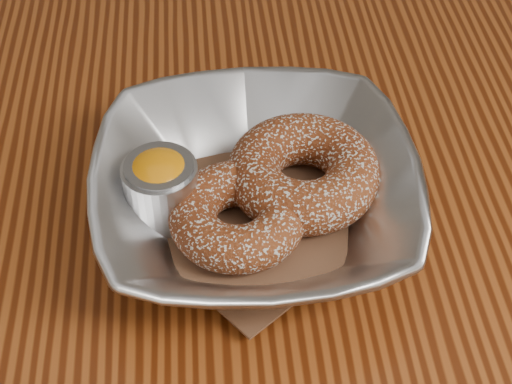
{
  "coord_description": "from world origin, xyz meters",
  "views": [
    {
      "loc": [
        -0.15,
        -0.29,
        1.16
      ],
      "look_at": [
        -0.12,
        0.08,
        0.78
      ],
      "focal_mm": 55.0,
      "sensor_mm": 36.0,
      "label": 1
    }
  ],
  "objects": [
    {
      "name": "ramekin",
      "position": [
        -0.18,
        0.08,
        0.78
      ],
      "size": [
        0.05,
        0.05,
        0.05
      ],
      "color": "#B4B7BC",
      "rests_on": "table"
    },
    {
      "name": "donut_back",
      "position": [
        -0.08,
        0.09,
        0.78
      ],
      "size": [
        0.11,
        0.11,
        0.04
      ],
      "primitive_type": "torus",
      "rotation": [
        0.0,
        0.0,
        -0.06
      ],
      "color": "maroon",
      "rests_on": "parchment"
    },
    {
      "name": "donut_front",
      "position": [
        -0.13,
        0.06,
        0.78
      ],
      "size": [
        0.1,
        0.1,
        0.03
      ],
      "primitive_type": "torus",
      "rotation": [
        0.0,
        0.0,
        0.13
      ],
      "color": "maroon",
      "rests_on": "parchment"
    },
    {
      "name": "table",
      "position": [
        0.0,
        0.0,
        0.65
      ],
      "size": [
        1.2,
        0.8,
        0.75
      ],
      "color": "maroon",
      "rests_on": "ground_plane"
    },
    {
      "name": "parchment",
      "position": [
        -0.12,
        0.08,
        0.76
      ],
      "size": [
        0.2,
        0.2,
        0.0
      ],
      "primitive_type": "cube",
      "rotation": [
        0.0,
        0.0,
        0.66
      ],
      "color": "brown",
      "rests_on": "table"
    },
    {
      "name": "serving_bowl",
      "position": [
        -0.12,
        0.08,
        0.78
      ],
      "size": [
        0.22,
        0.22,
        0.05
      ],
      "primitive_type": "imported",
      "color": "#B4B7BC",
      "rests_on": "table"
    }
  ]
}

